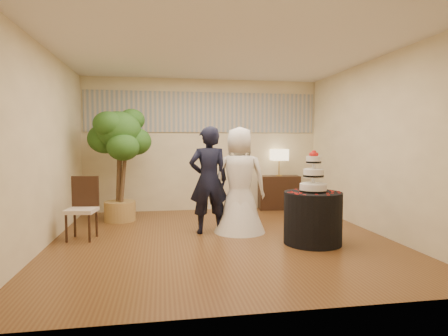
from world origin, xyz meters
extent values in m
cube|color=brown|center=(0.00, 0.00, 0.00)|extent=(5.00, 5.00, 0.00)
cube|color=white|center=(0.00, 0.00, 2.80)|extent=(5.00, 5.00, 0.00)
cube|color=beige|center=(0.00, 2.50, 1.40)|extent=(5.00, 0.06, 2.80)
cube|color=beige|center=(0.00, -2.50, 1.40)|extent=(5.00, 0.06, 2.80)
cube|color=beige|center=(-2.50, 0.00, 1.40)|extent=(0.06, 5.00, 2.80)
cube|color=beige|center=(2.50, 0.00, 1.40)|extent=(0.06, 5.00, 2.80)
cube|color=#A3A299|center=(0.00, 2.48, 2.10)|extent=(4.90, 0.02, 0.85)
imported|color=black|center=(-0.15, 0.41, 0.86)|extent=(0.64, 0.44, 1.72)
imported|color=white|center=(0.36, 0.39, 0.86)|extent=(0.96, 0.96, 1.71)
cylinder|color=black|center=(1.25, -0.47, 0.38)|extent=(0.94, 0.94, 0.75)
cube|color=black|center=(1.63, 2.29, 0.37)|extent=(0.90, 0.46, 0.73)
camera|label=1|loc=(-0.89, -5.51, 1.47)|focal=30.00mm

